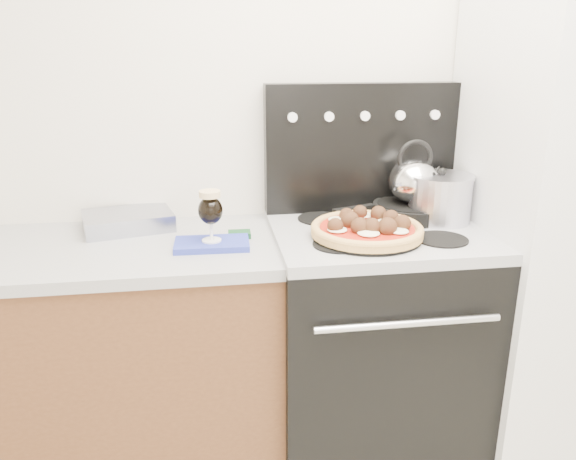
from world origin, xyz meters
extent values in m
cube|color=silver|center=(0.00, 1.50, 1.25)|extent=(3.50, 0.01, 2.50)
cube|color=brown|center=(-1.02, 1.20, 0.43)|extent=(1.45, 0.60, 0.86)
cube|color=#A4A4A6|center=(-1.02, 1.20, 0.88)|extent=(1.48, 0.63, 0.04)
cube|color=black|center=(0.08, 1.18, 0.44)|extent=(0.76, 0.65, 0.88)
cube|color=#ADADB2|center=(0.08, 1.18, 0.90)|extent=(0.76, 0.65, 0.04)
cube|color=black|center=(0.08, 1.45, 1.17)|extent=(0.76, 0.08, 0.50)
cube|color=silver|center=(0.78, 1.15, 0.95)|extent=(0.64, 0.68, 1.90)
cube|color=#B0B5CA|center=(-0.83, 1.38, 0.93)|extent=(0.36, 0.30, 0.06)
cube|color=#2C38AB|center=(-0.52, 1.13, 0.91)|extent=(0.26, 0.15, 0.02)
cylinder|color=black|center=(0.01, 1.08, 0.93)|extent=(0.38, 0.38, 0.01)
cylinder|color=black|center=(0.25, 1.30, 0.95)|extent=(0.38, 0.38, 0.05)
cylinder|color=silver|center=(0.34, 1.24, 1.00)|extent=(0.28, 0.28, 0.17)
camera|label=1|loc=(-0.53, -0.69, 1.55)|focal=35.00mm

